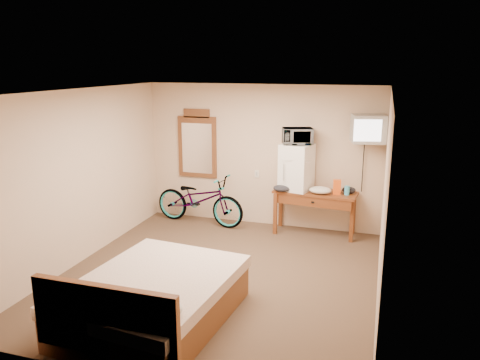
{
  "coord_description": "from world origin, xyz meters",
  "views": [
    {
      "loc": [
        2.04,
        -5.57,
        2.84
      ],
      "look_at": [
        0.07,
        0.78,
        1.18
      ],
      "focal_mm": 35.0,
      "sensor_mm": 36.0,
      "label": 1
    }
  ],
  "objects_px": {
    "desk": "(315,199)",
    "wall_mirror": "(197,145)",
    "microwave": "(297,136)",
    "mini_fridge": "(297,167)",
    "blue_cup": "(347,190)",
    "bicycle": "(200,199)",
    "crt_television": "(368,129)",
    "bed": "(151,300)"
  },
  "relations": [
    {
      "from": "desk",
      "to": "wall_mirror",
      "type": "height_order",
      "value": "wall_mirror"
    },
    {
      "from": "wall_mirror",
      "to": "bicycle",
      "type": "height_order",
      "value": "wall_mirror"
    },
    {
      "from": "crt_television",
      "to": "wall_mirror",
      "type": "xyz_separation_m",
      "value": [
        -3.01,
        0.25,
        -0.45
      ]
    },
    {
      "from": "desk",
      "to": "microwave",
      "type": "bearing_deg",
      "value": 171.3
    },
    {
      "from": "desk",
      "to": "mini_fridge",
      "type": "relative_size",
      "value": 1.8
    },
    {
      "from": "mini_fridge",
      "to": "bicycle",
      "type": "height_order",
      "value": "mini_fridge"
    },
    {
      "from": "blue_cup",
      "to": "bicycle",
      "type": "height_order",
      "value": "bicycle"
    },
    {
      "from": "wall_mirror",
      "to": "bed",
      "type": "bearing_deg",
      "value": -75.82
    },
    {
      "from": "crt_television",
      "to": "bed",
      "type": "height_order",
      "value": "crt_television"
    },
    {
      "from": "desk",
      "to": "bed",
      "type": "height_order",
      "value": "bed"
    },
    {
      "from": "wall_mirror",
      "to": "bed",
      "type": "relative_size",
      "value": 0.58
    },
    {
      "from": "microwave",
      "to": "blue_cup",
      "type": "distance_m",
      "value": 1.2
    },
    {
      "from": "wall_mirror",
      "to": "bicycle",
      "type": "bearing_deg",
      "value": -64.41
    },
    {
      "from": "desk",
      "to": "blue_cup",
      "type": "height_order",
      "value": "blue_cup"
    },
    {
      "from": "desk",
      "to": "wall_mirror",
      "type": "bearing_deg",
      "value": 172.99
    },
    {
      "from": "microwave",
      "to": "mini_fridge",
      "type": "bearing_deg",
      "value": -142.43
    },
    {
      "from": "bicycle",
      "to": "mini_fridge",
      "type": "bearing_deg",
      "value": -79.37
    },
    {
      "from": "microwave",
      "to": "crt_television",
      "type": "distance_m",
      "value": 1.14
    },
    {
      "from": "desk",
      "to": "microwave",
      "type": "relative_size",
      "value": 2.91
    },
    {
      "from": "blue_cup",
      "to": "bicycle",
      "type": "xyz_separation_m",
      "value": [
        -2.59,
        -0.03,
        -0.37
      ]
    },
    {
      "from": "wall_mirror",
      "to": "bicycle",
      "type": "relative_size",
      "value": 0.72
    },
    {
      "from": "microwave",
      "to": "crt_television",
      "type": "relative_size",
      "value": 0.76
    },
    {
      "from": "crt_television",
      "to": "wall_mirror",
      "type": "relative_size",
      "value": 0.51
    },
    {
      "from": "bicycle",
      "to": "crt_television",
      "type": "bearing_deg",
      "value": -81.27
    },
    {
      "from": "blue_cup",
      "to": "bed",
      "type": "distance_m",
      "value": 3.85
    },
    {
      "from": "desk",
      "to": "crt_television",
      "type": "distance_m",
      "value": 1.45
    },
    {
      "from": "blue_cup",
      "to": "bicycle",
      "type": "relative_size",
      "value": 0.09
    },
    {
      "from": "microwave",
      "to": "crt_television",
      "type": "height_order",
      "value": "crt_television"
    },
    {
      "from": "microwave",
      "to": "blue_cup",
      "type": "height_order",
      "value": "microwave"
    },
    {
      "from": "mini_fridge",
      "to": "microwave",
      "type": "distance_m",
      "value": 0.53
    },
    {
      "from": "bicycle",
      "to": "bed",
      "type": "bearing_deg",
      "value": -159.72
    },
    {
      "from": "desk",
      "to": "mini_fridge",
      "type": "distance_m",
      "value": 0.61
    },
    {
      "from": "blue_cup",
      "to": "crt_television",
      "type": "distance_m",
      "value": 1.05
    },
    {
      "from": "mini_fridge",
      "to": "crt_television",
      "type": "relative_size",
      "value": 1.23
    },
    {
      "from": "microwave",
      "to": "crt_television",
      "type": "xyz_separation_m",
      "value": [
        1.12,
        -0.03,
        0.17
      ]
    },
    {
      "from": "microwave",
      "to": "bed",
      "type": "distance_m",
      "value": 3.82
    },
    {
      "from": "microwave",
      "to": "wall_mirror",
      "type": "height_order",
      "value": "wall_mirror"
    },
    {
      "from": "desk",
      "to": "microwave",
      "type": "height_order",
      "value": "microwave"
    },
    {
      "from": "desk",
      "to": "bed",
      "type": "xyz_separation_m",
      "value": [
        -1.3,
        -3.37,
        -0.34
      ]
    },
    {
      "from": "blue_cup",
      "to": "crt_television",
      "type": "xyz_separation_m",
      "value": [
        0.27,
        0.04,
        1.02
      ]
    },
    {
      "from": "desk",
      "to": "mini_fridge",
      "type": "bearing_deg",
      "value": 171.33
    },
    {
      "from": "crt_television",
      "to": "bicycle",
      "type": "distance_m",
      "value": 3.18
    }
  ]
}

